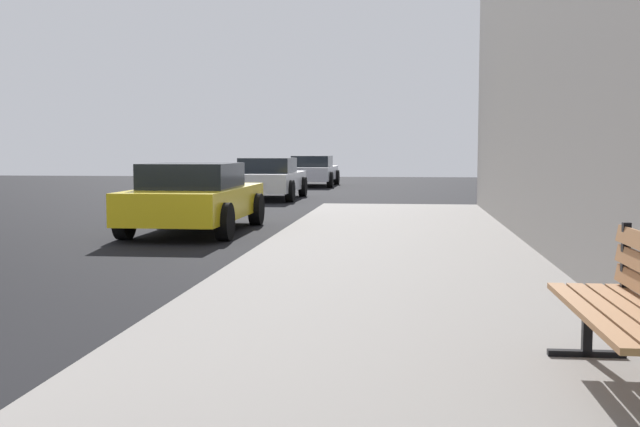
# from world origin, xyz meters

# --- Properties ---
(bench) EXTENTS (0.52, 1.74, 0.89)m
(bench) POSITION_xyz_m (5.39, 0.87, 0.66)
(bench) COLOR #9E6B42
(bench) RESTS_ON sidewalk
(car_yellow) EXTENTS (1.95, 4.27, 1.27)m
(car_yellow) POSITION_xyz_m (0.23, 10.29, 0.65)
(car_yellow) COLOR yellow
(car_yellow) RESTS_ON ground_plane
(car_white) EXTENTS (1.93, 4.31, 1.27)m
(car_white) POSITION_xyz_m (-0.11, 19.88, 0.65)
(car_white) COLOR white
(car_white) RESTS_ON ground_plane
(car_silver) EXTENTS (1.94, 4.48, 1.27)m
(car_silver) POSITION_xyz_m (0.18, 28.62, 0.65)
(car_silver) COLOR #B7B7BF
(car_silver) RESTS_ON ground_plane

